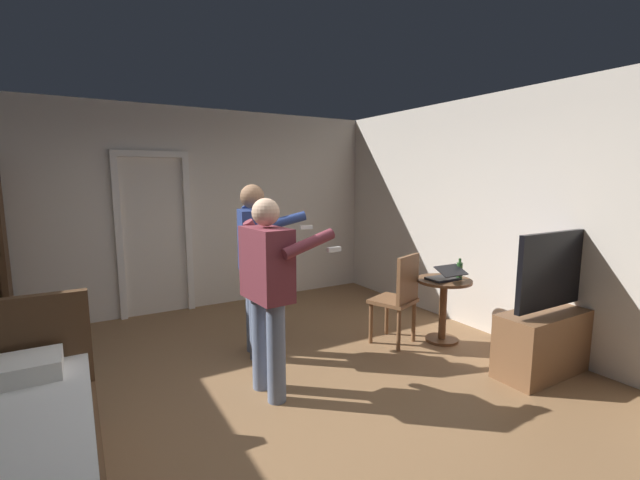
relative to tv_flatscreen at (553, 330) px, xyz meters
The scene contains 12 objects.
ground_plane 2.74m from the tv_flatscreen, 163.99° to the left, with size 6.39×6.39×0.00m, color olive.
wall_back 4.63m from the tv_flatscreen, 125.10° to the left, with size 6.05×0.12×2.71m, color silver.
wall_right 1.28m from the tv_flatscreen, 64.27° to the left, with size 0.12×6.03×2.71m, color silver.
doorway_frame 4.70m from the tv_flatscreen, 128.45° to the left, with size 0.93×0.08×2.13m.
tv_flatscreen is the anchor object (origin of this frame).
side_table 1.08m from the tv_flatscreen, 108.42° to the left, with size 0.59×0.59×0.70m.
laptop 1.11m from the tv_flatscreen, 110.80° to the left, with size 0.33×0.34×0.17m.
bottle_on_table 1.05m from the tv_flatscreen, 102.03° to the left, with size 0.06×0.06×0.23m.
wooden_chair 1.46m from the tv_flatscreen, 124.04° to the left, with size 0.54×0.54×0.99m.
person_blue_shirt 2.68m from the tv_flatscreen, 159.22° to the left, with size 0.69×0.64×1.64m.
person_striped_shirt 2.90m from the tv_flatscreen, 142.35° to the left, with size 0.64×0.64×1.73m.
suitcase_dark 4.87m from the tv_flatscreen, 149.45° to the left, with size 0.60×0.34×0.31m, color black.
Camera 1 is at (-1.15, -2.87, 1.80)m, focal length 23.55 mm.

